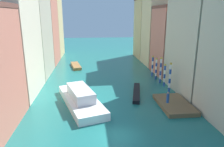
% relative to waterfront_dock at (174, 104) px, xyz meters
% --- Properties ---
extents(ground_plane, '(154.00, 154.00, 0.00)m').
position_rel_waterfront_dock_xyz_m(ground_plane, '(-8.74, 17.77, -0.28)').
color(ground_plane, '#1E6B66').
extents(building_left_1, '(6.37, 11.07, 20.56)m').
position_rel_waterfront_dock_xyz_m(building_left_1, '(-22.93, 7.49, 10.01)').
color(building_left_1, beige).
rests_on(building_left_1, ground).
extents(building_left_2, '(6.37, 11.40, 21.55)m').
position_rel_waterfront_dock_xyz_m(building_left_2, '(-22.93, 18.88, 10.51)').
color(building_left_2, '#BCB299').
rests_on(building_left_2, ground).
extents(building_left_3, '(6.37, 10.53, 19.99)m').
position_rel_waterfront_dock_xyz_m(building_left_3, '(-22.93, 29.98, 9.73)').
color(building_left_3, '#C6705B').
rests_on(building_left_3, ground).
extents(building_left_4, '(6.37, 10.61, 21.18)m').
position_rel_waterfront_dock_xyz_m(building_left_4, '(-22.93, 40.60, 10.32)').
color(building_left_4, '#DBB77A').
rests_on(building_left_4, ground).
extents(building_right_1, '(6.37, 11.70, 17.37)m').
position_rel_waterfront_dock_xyz_m(building_right_1, '(5.45, 5.77, 8.42)').
color(building_right_1, '#BCB299').
rests_on(building_right_1, ground).
extents(building_right_2, '(6.37, 9.18, 14.07)m').
position_rel_waterfront_dock_xyz_m(building_right_2, '(5.45, 16.57, 6.77)').
color(building_right_2, '#C6705B').
rests_on(building_right_2, ground).
extents(building_right_3, '(6.37, 8.84, 20.83)m').
position_rel_waterfront_dock_xyz_m(building_right_3, '(5.45, 25.91, 10.15)').
color(building_right_3, beige).
rests_on(building_right_3, ground).
extents(building_right_4, '(6.37, 9.53, 17.09)m').
position_rel_waterfront_dock_xyz_m(building_right_4, '(5.45, 35.26, 8.28)').
color(building_right_4, '#DBB77A').
rests_on(building_right_4, ground).
extents(waterfront_dock, '(4.07, 7.01, 0.56)m').
position_rel_waterfront_dock_xyz_m(waterfront_dock, '(0.00, 0.00, 0.00)').
color(waterfront_dock, brown).
rests_on(waterfront_dock, ground).
extents(person_on_dock, '(0.36, 0.36, 1.58)m').
position_rel_waterfront_dock_xyz_m(person_on_dock, '(-0.98, 0.01, 1.01)').
color(person_on_dock, '#234C93').
rests_on(person_on_dock, waterfront_dock).
extents(mooring_pole_0, '(0.39, 0.39, 4.97)m').
position_rel_waterfront_dock_xyz_m(mooring_pole_0, '(1.31, 5.50, 2.26)').
color(mooring_pole_0, '#1E479E').
rests_on(mooring_pole_0, ground).
extents(mooring_pole_1, '(0.36, 0.36, 4.04)m').
position_rel_waterfront_dock_xyz_m(mooring_pole_1, '(1.53, 8.50, 1.79)').
color(mooring_pole_1, '#1E479E').
rests_on(mooring_pole_1, ground).
extents(mooring_pole_2, '(0.39, 0.39, 4.87)m').
position_rel_waterfront_dock_xyz_m(mooring_pole_2, '(1.42, 10.39, 2.21)').
color(mooring_pole_2, '#1E479E').
rests_on(mooring_pole_2, ground).
extents(mooring_pole_3, '(0.35, 0.35, 4.25)m').
position_rel_waterfront_dock_xyz_m(mooring_pole_3, '(1.33, 12.75, 1.90)').
color(mooring_pole_3, '#1E479E').
rests_on(mooring_pole_3, ground).
extents(mooring_pole_4, '(0.37, 0.37, 4.24)m').
position_rel_waterfront_dock_xyz_m(mooring_pole_4, '(1.34, 15.18, 1.89)').
color(mooring_pole_4, '#1E479E').
rests_on(mooring_pole_4, ground).
extents(vaporetto_white, '(7.40, 12.96, 2.42)m').
position_rel_waterfront_dock_xyz_m(vaporetto_white, '(-12.86, 2.04, 0.61)').
color(vaporetto_white, white).
rests_on(vaporetto_white, ground).
extents(gondola_black, '(2.87, 8.25, 0.55)m').
position_rel_waterfront_dock_xyz_m(gondola_black, '(-4.17, 5.12, -0.01)').
color(gondola_black, black).
rests_on(gondola_black, ground).
extents(motorboat_0, '(3.05, 7.30, 0.62)m').
position_rel_waterfront_dock_xyz_m(motorboat_0, '(-14.86, 24.62, 0.03)').
color(motorboat_0, olive).
rests_on(motorboat_0, ground).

